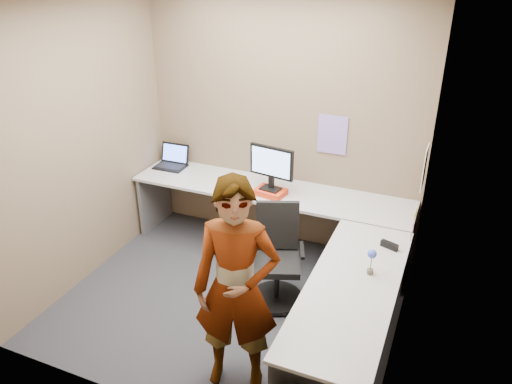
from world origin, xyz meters
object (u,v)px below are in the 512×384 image
at_px(desk, 290,236).
at_px(person, 236,289).
at_px(office_chair, 277,263).
at_px(monitor, 271,164).

height_order(desk, person, person).
height_order(desk, office_chair, office_chair).
height_order(monitor, office_chair, monitor).
xyz_separation_m(monitor, person, (0.41, -1.70, -0.22)).
height_order(desk, monitor, monitor).
bearing_deg(desk, monitor, 127.76).
bearing_deg(office_chair, desk, 51.28).
distance_m(monitor, person, 1.76).
bearing_deg(monitor, person, -67.72).
xyz_separation_m(desk, office_chair, (-0.06, -0.17, -0.21)).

